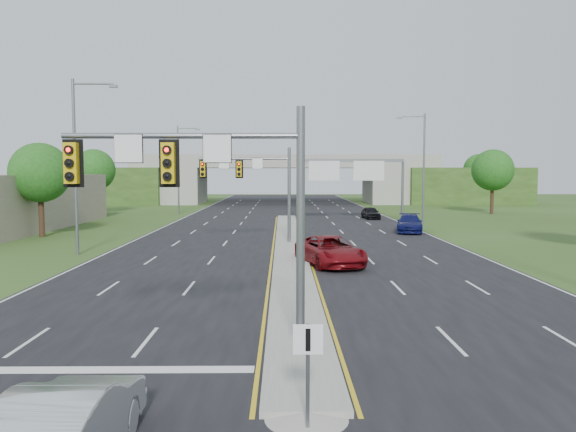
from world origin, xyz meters
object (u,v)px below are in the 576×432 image
(car_silver, at_px, (64,428))
(sign_gantry, at_px, (349,172))
(overpass, at_px, (285,182))
(signal_mast_far, at_px, (258,179))
(car_far_c, at_px, (371,213))
(car_far_b, at_px, (410,223))
(keep_right_sign, at_px, (308,358))
(car_far_a, at_px, (330,251))
(signal_mast_near, at_px, (218,190))

(car_silver, bearing_deg, sign_gantry, -101.96)
(sign_gantry, height_order, overpass, overpass)
(signal_mast_far, relative_size, car_far_c, 1.76)
(signal_mast_far, distance_m, car_far_b, 15.73)
(keep_right_sign, distance_m, car_silver, 4.59)
(keep_right_sign, distance_m, car_far_c, 52.76)
(keep_right_sign, bearing_deg, car_far_a, 83.83)
(car_far_a, bearing_deg, signal_mast_near, -121.19)
(signal_mast_near, height_order, signal_mast_far, same)
(overpass, relative_size, car_far_a, 13.72)
(car_far_c, bearing_deg, sign_gantry, -143.11)
(car_far_a, distance_m, car_far_c, 32.46)
(car_far_b, bearing_deg, car_far_a, -103.47)
(sign_gantry, height_order, car_far_a, sign_gantry)
(overpass, distance_m, car_silver, 86.21)
(signal_mast_far, height_order, car_silver, signal_mast_far)
(keep_right_sign, distance_m, overpass, 84.55)
(sign_gantry, distance_m, car_far_c, 5.86)
(keep_right_sign, relative_size, car_far_a, 0.38)
(signal_mast_near, xyz_separation_m, car_far_c, (11.73, 47.44, -4.03))
(signal_mast_far, relative_size, keep_right_sign, 3.18)
(car_far_c, bearing_deg, car_far_a, -107.42)
(sign_gantry, distance_m, car_silver, 52.33)
(signal_mast_near, xyz_separation_m, keep_right_sign, (2.26, -4.45, -3.21))
(sign_gantry, relative_size, car_far_c, 2.91)
(keep_right_sign, distance_m, sign_gantry, 50.04)
(keep_right_sign, xyz_separation_m, car_silver, (-4.26, -1.53, -0.70))
(signal_mast_near, distance_m, overpass, 80.11)
(car_silver, relative_size, car_far_c, 1.21)
(signal_mast_near, xyz_separation_m, car_silver, (-2.00, -5.98, -3.91))
(signal_mast_far, height_order, car_far_c, signal_mast_far)
(overpass, xyz_separation_m, car_far_a, (2.19, -64.27, -2.72))
(keep_right_sign, height_order, sign_gantry, sign_gantry)
(car_silver, bearing_deg, car_far_a, -106.34)
(car_silver, height_order, car_far_a, car_far_a)
(car_silver, xyz_separation_m, car_far_c, (13.73, 53.43, -0.11))
(sign_gantry, distance_m, overpass, 35.75)
(signal_mast_far, distance_m, car_far_c, 25.64)
(keep_right_sign, relative_size, car_far_b, 0.42)
(car_silver, bearing_deg, keep_right_sign, -160.10)
(overpass, xyz_separation_m, car_silver, (-4.26, -86.06, -2.74))
(keep_right_sign, xyz_separation_m, overpass, (0.00, 84.53, 2.04))
(signal_mast_far, distance_m, sign_gantry, 21.91)
(signal_mast_near, bearing_deg, car_silver, -108.49)
(signal_mast_near, bearing_deg, car_far_a, 74.26)
(signal_mast_near, bearing_deg, car_far_c, 76.12)
(keep_right_sign, relative_size, car_silver, 0.46)
(signal_mast_far, relative_size, car_silver, 1.46)
(signal_mast_near, bearing_deg, signal_mast_far, 90.00)
(signal_mast_near, distance_m, car_far_b, 35.77)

